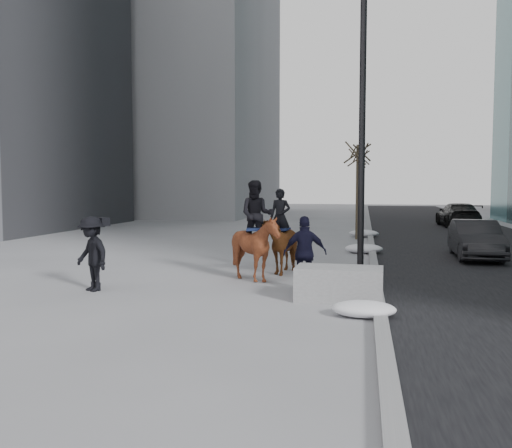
% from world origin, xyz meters
% --- Properties ---
extents(ground, '(120.00, 120.00, 0.00)m').
position_xyz_m(ground, '(0.00, 0.00, 0.00)').
color(ground, gray).
rests_on(ground, ground).
extents(road, '(8.00, 90.00, 0.01)m').
position_xyz_m(road, '(7.00, 10.00, 0.01)').
color(road, black).
rests_on(road, ground).
extents(curb, '(0.25, 90.00, 0.12)m').
position_xyz_m(curb, '(3.00, 10.00, 0.06)').
color(curb, gray).
rests_on(curb, ground).
extents(planter, '(1.87, 0.99, 0.73)m').
position_xyz_m(planter, '(2.18, -0.60, 0.37)').
color(planter, gray).
rests_on(planter, ground).
extents(car_near, '(1.48, 3.98, 1.30)m').
position_xyz_m(car_near, '(6.41, 7.12, 0.65)').
color(car_near, black).
rests_on(car_near, ground).
extents(car_far, '(2.15, 4.97, 1.42)m').
position_xyz_m(car_far, '(8.22, 21.87, 0.71)').
color(car_far, black).
rests_on(car_far, ground).
extents(tree_near, '(1.20, 1.20, 4.80)m').
position_xyz_m(tree_near, '(2.40, 12.97, 2.40)').
color(tree_near, '#352C1F').
rests_on(tree_near, ground).
extents(tree_far, '(1.20, 1.20, 4.86)m').
position_xyz_m(tree_far, '(2.40, 18.73, 2.43)').
color(tree_far, '#3A2C22').
rests_on(tree_far, ground).
extents(mounted_left, '(1.09, 1.95, 2.39)m').
position_xyz_m(mounted_left, '(0.33, 2.96, 0.89)').
color(mounted_left, '#543010').
rests_on(mounted_left, ground).
extents(mounted_right, '(1.53, 1.68, 2.61)m').
position_xyz_m(mounted_right, '(-0.05, 1.41, 1.05)').
color(mounted_right, '#471C0E').
rests_on(mounted_right, ground).
extents(feeder, '(1.10, 0.96, 1.75)m').
position_xyz_m(feeder, '(1.32, 0.50, 0.88)').
color(feeder, black).
rests_on(feeder, ground).
extents(camera_crew, '(1.31, 1.15, 1.75)m').
position_xyz_m(camera_crew, '(-3.56, -0.61, 0.89)').
color(camera_crew, black).
rests_on(camera_crew, ground).
extents(lamppost, '(0.25, 2.00, 9.09)m').
position_xyz_m(lamppost, '(2.60, 3.36, 4.99)').
color(lamppost, black).
rests_on(lamppost, ground).
extents(snow_piles, '(1.40, 16.88, 0.36)m').
position_xyz_m(snow_piles, '(2.70, 7.81, 0.17)').
color(snow_piles, silver).
rests_on(snow_piles, ground).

